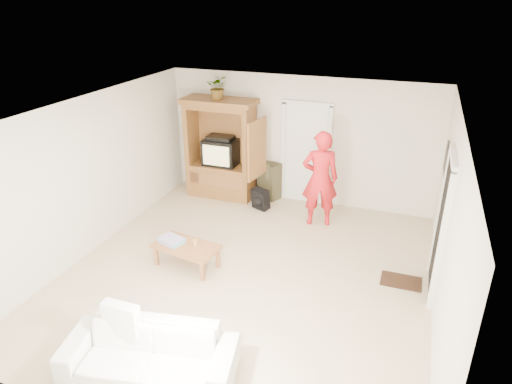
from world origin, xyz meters
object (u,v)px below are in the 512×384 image
at_px(man, 320,179).
at_px(sofa, 149,353).
at_px(coffee_table, 186,248).
at_px(armoire, 222,155).

height_order(man, sofa, man).
xyz_separation_m(man, sofa, (-0.99, -4.34, -0.63)).
bearing_deg(coffee_table, armoire, 111.07).
bearing_deg(man, sofa, 59.80).
xyz_separation_m(sofa, coffee_table, (-0.66, 2.16, 0.04)).
bearing_deg(coffee_table, sofa, -63.78).
bearing_deg(man, armoire, -32.58).
xyz_separation_m(armoire, sofa, (1.25, -4.94, -0.62)).
distance_m(sofa, coffee_table, 2.26).
relative_size(armoire, sofa, 1.06).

